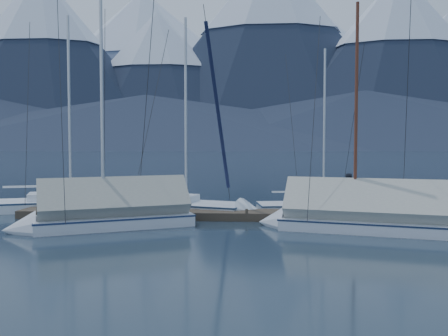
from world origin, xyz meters
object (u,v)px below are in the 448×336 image
Objects in this scene: sailboat_open_mid at (196,209)px; person at (350,192)px; sailboat_open_left at (83,205)px; sailboat_covered_far at (100,216)px; sailboat_open_right at (332,208)px; sailboat_covered_near at (350,217)px.

sailboat_open_mid is 7.02m from person.
sailboat_covered_far is at bearing -63.09° from sailboat_open_left.
sailboat_covered_near reaches higher than sailboat_open_right.
sailboat_open_left is 1.23× the size of sailboat_open_right.
sailboat_open_right reaches higher than person.
sailboat_covered_far is 10.43m from person.
sailboat_covered_near is 5.73× the size of person.
sailboat_open_left is 12.95m from person.
sailboat_covered_near is at bearing -91.18° from sailboat_open_right.
sailboat_open_right is 0.90× the size of sailboat_covered_near.
sailboat_open_left is at bearing 169.92° from sailboat_open_mid.
sailboat_covered_far is (-9.68, -5.17, 0.33)m from sailboat_open_right.
sailboat_open_left is at bearing 116.91° from sailboat_covered_far.
sailboat_open_right is 5.18× the size of person.
sailboat_covered_far reaches higher than sailboat_open_right.
sailboat_covered_near is at bearing -21.99° from sailboat_open_left.
sailboat_covered_far is (-9.58, -0.28, 0.01)m from sailboat_covered_near.
sailboat_open_right is at bearing 88.82° from sailboat_covered_near.
person is (10.03, 2.78, 0.68)m from sailboat_covered_far.
sailboat_covered_near is (-0.10, -4.89, 0.32)m from sailboat_open_right.
sailboat_open_mid is at bearing 148.52° from sailboat_covered_near.
sailboat_covered_far is at bearing -151.88° from sailboat_open_right.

